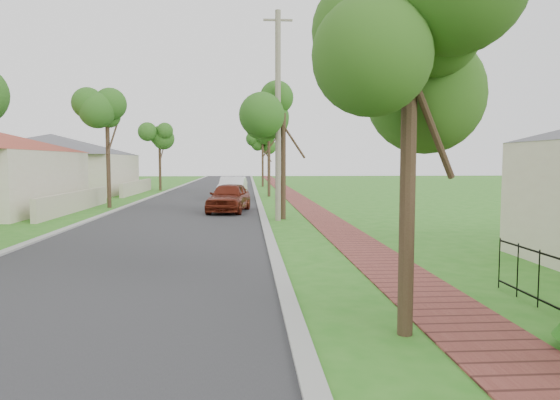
{
  "coord_description": "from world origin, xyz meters",
  "views": [
    {
      "loc": [
        -0.07,
        -5.4,
        2.5
      ],
      "look_at": [
        0.79,
        7.44,
        1.5
      ],
      "focal_mm": 32.0,
      "sensor_mm": 36.0,
      "label": 1
    }
  ],
  "objects_px": {
    "parked_car_white": "(233,188)",
    "utility_pole": "(278,116)",
    "near_tree": "(410,56)",
    "parked_car_red": "(229,198)"
  },
  "relations": [
    {
      "from": "parked_car_white",
      "to": "utility_pole",
      "type": "relative_size",
      "value": 0.52
    },
    {
      "from": "parked_car_white",
      "to": "near_tree",
      "type": "distance_m",
      "value": 26.04
    },
    {
      "from": "parked_car_red",
      "to": "near_tree",
      "type": "xyz_separation_m",
      "value": [
        3.15,
        -17.65,
        3.24
      ]
    },
    {
      "from": "parked_car_white",
      "to": "near_tree",
      "type": "relative_size",
      "value": 0.9
    },
    {
      "from": "parked_car_red",
      "to": "parked_car_white",
      "type": "height_order",
      "value": "parked_car_white"
    },
    {
      "from": "parked_car_white",
      "to": "near_tree",
      "type": "bearing_deg",
      "value": -78.19
    },
    {
      "from": "parked_car_white",
      "to": "utility_pole",
      "type": "bearing_deg",
      "value": -74.42
    },
    {
      "from": "parked_car_red",
      "to": "utility_pole",
      "type": "height_order",
      "value": "utility_pole"
    },
    {
      "from": "parked_car_white",
      "to": "near_tree",
      "type": "height_order",
      "value": "near_tree"
    },
    {
      "from": "utility_pole",
      "to": "parked_car_red",
      "type": "bearing_deg",
      "value": 120.98
    }
  ]
}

